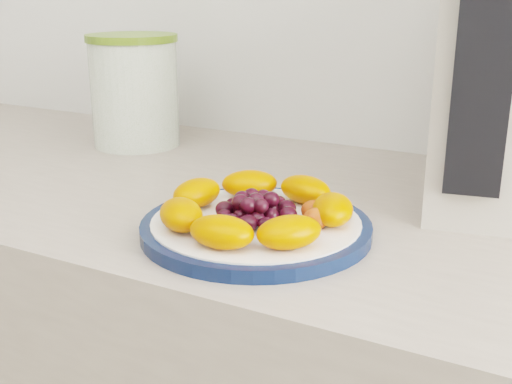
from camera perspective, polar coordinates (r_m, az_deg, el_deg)
The scene contains 6 objects.
plate_rim at distance 0.72m, azimuth 0.00°, elevation -3.21°, with size 0.26×0.26×0.01m, color #0D1B3E.
plate_face at distance 0.72m, azimuth 0.00°, elevation -3.14°, with size 0.24×0.24×0.02m, color white.
canister at distance 1.13m, azimuth -10.73°, elevation 8.52°, with size 0.15×0.15×0.18m, color #395E17.
canister_lid at distance 1.12m, azimuth -11.01°, elevation 13.30°, with size 0.15×0.15×0.01m, color #5C7824.
appliance_panel at distance 0.71m, azimuth 19.53°, elevation 9.76°, with size 0.06×0.02×0.26m, color black.
fruit_plate at distance 0.71m, azimuth 0.18°, elevation -1.34°, with size 0.22×0.22×0.03m.
Camera 1 is at (0.35, 0.47, 1.17)m, focal length 45.00 mm.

